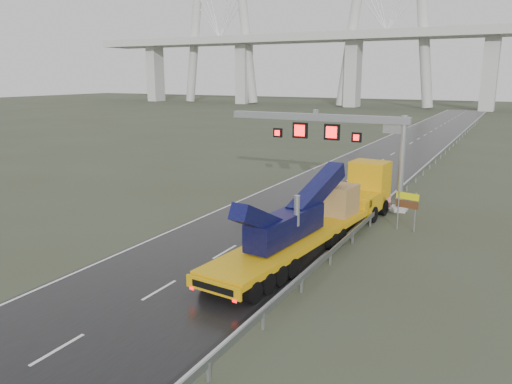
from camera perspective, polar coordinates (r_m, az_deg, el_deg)
The scene contains 7 objects.
ground at distance 26.21m, azimuth -8.22°, elevation -9.49°, with size 400.00×400.00×0.00m, color #373A29.
road at distance 61.95m, azimuth 14.10°, elevation 3.49°, with size 11.00×200.00×0.02m, color black.
guardrail at distance 50.97m, azimuth 18.03°, elevation 1.99°, with size 0.20×140.00×1.40m, color gray, non-canonical shape.
sign_gantry at distance 39.63m, azimuth 9.66°, elevation 6.59°, with size 14.90×1.20×7.42m.
heavy_haul_truck at distance 31.68m, azimuth 8.20°, elevation -2.00°, with size 4.72×20.12×4.68m.
exit_sign_pair at distance 34.08m, azimuth 16.88°, elevation -1.31°, with size 1.52×0.37×2.63m.
striped_barrier at distance 39.31m, azimuth 14.67°, elevation -1.21°, with size 0.65×0.35×1.11m, color red.
Camera 1 is at (14.48, -19.39, 10.06)m, focal length 35.00 mm.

